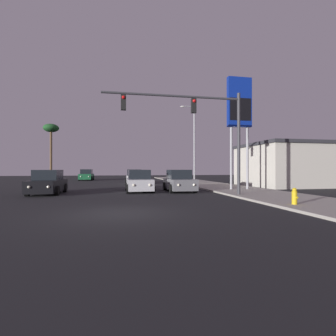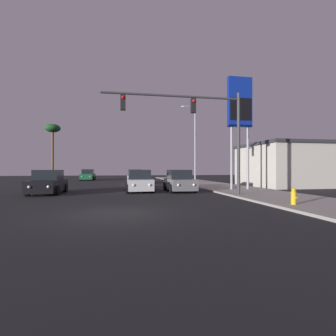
{
  "view_description": "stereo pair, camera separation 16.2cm",
  "coord_description": "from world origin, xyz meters",
  "px_view_note": "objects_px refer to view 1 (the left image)",
  "views": [
    {
      "loc": [
        -0.06,
        -10.52,
        1.76
      ],
      "look_at": [
        3.57,
        8.21,
        1.81
      ],
      "focal_mm": 28.0,
      "sensor_mm": 36.0,
      "label": 1
    },
    {
      "loc": [
        0.1,
        -10.55,
        1.76
      ],
      "look_at": [
        3.57,
        8.21,
        1.81
      ],
      "focal_mm": 28.0,
      "sensor_mm": 36.0,
      "label": 2
    }
  ],
  "objects_px": {
    "car_black": "(48,183)",
    "car_grey": "(179,182)",
    "car_white": "(134,177)",
    "car_silver": "(139,182)",
    "traffic_light_mast": "(200,120)",
    "palm_tree_far": "(51,131)",
    "gas_station_sign": "(239,109)",
    "street_lamp": "(193,140)",
    "fire_hydrant": "(294,196)",
    "car_green": "(87,175)"
  },
  "relations": [
    {
      "from": "car_grey",
      "to": "palm_tree_far",
      "type": "distance_m",
      "value": 29.81
    },
    {
      "from": "car_grey",
      "to": "street_lamp",
      "type": "height_order",
      "value": "street_lamp"
    },
    {
      "from": "car_green",
      "to": "street_lamp",
      "type": "distance_m",
      "value": 18.65
    },
    {
      "from": "car_grey",
      "to": "fire_hydrant",
      "type": "distance_m",
      "value": 9.68
    },
    {
      "from": "car_white",
      "to": "car_black",
      "type": "height_order",
      "value": "same"
    },
    {
      "from": "car_white",
      "to": "palm_tree_far",
      "type": "height_order",
      "value": "palm_tree_far"
    },
    {
      "from": "gas_station_sign",
      "to": "fire_hydrant",
      "type": "relative_size",
      "value": 11.84
    },
    {
      "from": "car_green",
      "to": "car_silver",
      "type": "relative_size",
      "value": 1.0
    },
    {
      "from": "car_silver",
      "to": "fire_hydrant",
      "type": "relative_size",
      "value": 5.68
    },
    {
      "from": "car_green",
      "to": "street_lamp",
      "type": "relative_size",
      "value": 0.48
    },
    {
      "from": "car_green",
      "to": "traffic_light_mast",
      "type": "xyz_separation_m",
      "value": [
        9.72,
        -25.95,
        4.04
      ]
    },
    {
      "from": "street_lamp",
      "to": "gas_station_sign",
      "type": "height_order",
      "value": "same"
    },
    {
      "from": "street_lamp",
      "to": "palm_tree_far",
      "type": "bearing_deg",
      "value": 141.23
    },
    {
      "from": "car_white",
      "to": "fire_hydrant",
      "type": "bearing_deg",
      "value": 108.75
    },
    {
      "from": "car_black",
      "to": "car_green",
      "type": "xyz_separation_m",
      "value": [
        0.15,
        22.06,
        0.0
      ]
    },
    {
      "from": "car_black",
      "to": "car_grey",
      "type": "bearing_deg",
      "value": -176.48
    },
    {
      "from": "car_white",
      "to": "gas_station_sign",
      "type": "xyz_separation_m",
      "value": [
        7.7,
        -11.52,
        5.86
      ]
    },
    {
      "from": "car_silver",
      "to": "palm_tree_far",
      "type": "height_order",
      "value": "palm_tree_far"
    },
    {
      "from": "car_black",
      "to": "street_lamp",
      "type": "distance_m",
      "value": 17.12
    },
    {
      "from": "car_green",
      "to": "car_white",
      "type": "bearing_deg",
      "value": 123.48
    },
    {
      "from": "car_grey",
      "to": "fire_hydrant",
      "type": "height_order",
      "value": "car_grey"
    },
    {
      "from": "car_white",
      "to": "street_lamp",
      "type": "xyz_separation_m",
      "value": [
        6.69,
        -1.89,
        4.36
      ]
    },
    {
      "from": "car_silver",
      "to": "gas_station_sign",
      "type": "bearing_deg",
      "value": 175.89
    },
    {
      "from": "fire_hydrant",
      "to": "traffic_light_mast",
      "type": "bearing_deg",
      "value": 120.72
    },
    {
      "from": "car_white",
      "to": "traffic_light_mast",
      "type": "relative_size",
      "value": 0.5
    },
    {
      "from": "fire_hydrant",
      "to": "car_green",
      "type": "bearing_deg",
      "value": 112.26
    },
    {
      "from": "traffic_light_mast",
      "to": "palm_tree_far",
      "type": "height_order",
      "value": "palm_tree_far"
    },
    {
      "from": "traffic_light_mast",
      "to": "gas_station_sign",
      "type": "xyz_separation_m",
      "value": [
        4.57,
        3.96,
        1.82
      ]
    },
    {
      "from": "street_lamp",
      "to": "gas_station_sign",
      "type": "xyz_separation_m",
      "value": [
        1.02,
        -9.63,
        1.5
      ]
    },
    {
      "from": "car_grey",
      "to": "gas_station_sign",
      "type": "bearing_deg",
      "value": 177.48
    },
    {
      "from": "car_black",
      "to": "car_silver",
      "type": "distance_m",
      "value": 6.47
    },
    {
      "from": "car_white",
      "to": "traffic_light_mast",
      "type": "xyz_separation_m",
      "value": [
        3.14,
        -15.48,
        4.04
      ]
    },
    {
      "from": "car_grey",
      "to": "gas_station_sign",
      "type": "distance_m",
      "value": 7.66
    },
    {
      "from": "gas_station_sign",
      "to": "car_green",
      "type": "bearing_deg",
      "value": 123.01
    },
    {
      "from": "traffic_light_mast",
      "to": "palm_tree_far",
      "type": "distance_m",
      "value": 32.93
    },
    {
      "from": "car_black",
      "to": "gas_station_sign",
      "type": "relative_size",
      "value": 0.48
    },
    {
      "from": "gas_station_sign",
      "to": "fire_hydrant",
      "type": "xyz_separation_m",
      "value": [
        -1.65,
        -8.87,
        -6.13
      ]
    },
    {
      "from": "car_black",
      "to": "fire_hydrant",
      "type": "relative_size",
      "value": 5.71
    },
    {
      "from": "fire_hydrant",
      "to": "car_white",
      "type": "bearing_deg",
      "value": 106.53
    },
    {
      "from": "car_black",
      "to": "traffic_light_mast",
      "type": "relative_size",
      "value": 0.5
    },
    {
      "from": "car_green",
      "to": "car_black",
      "type": "bearing_deg",
      "value": 90.94
    },
    {
      "from": "car_grey",
      "to": "street_lamp",
      "type": "xyz_separation_m",
      "value": [
        3.91,
        9.4,
        4.36
      ]
    },
    {
      "from": "car_white",
      "to": "car_black",
      "type": "distance_m",
      "value": 13.4
    },
    {
      "from": "traffic_light_mast",
      "to": "street_lamp",
      "type": "bearing_deg",
      "value": 75.37
    },
    {
      "from": "car_white",
      "to": "car_silver",
      "type": "height_order",
      "value": "same"
    },
    {
      "from": "car_silver",
      "to": "traffic_light_mast",
      "type": "relative_size",
      "value": 0.5
    },
    {
      "from": "street_lamp",
      "to": "fire_hydrant",
      "type": "relative_size",
      "value": 11.84
    },
    {
      "from": "car_black",
      "to": "fire_hydrant",
      "type": "xyz_separation_m",
      "value": [
        12.78,
        -8.8,
        -0.27
      ]
    },
    {
      "from": "car_grey",
      "to": "car_silver",
      "type": "relative_size",
      "value": 1.0
    },
    {
      "from": "car_grey",
      "to": "car_green",
      "type": "relative_size",
      "value": 1.0
    }
  ]
}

